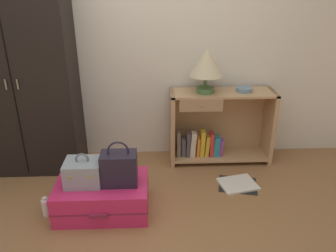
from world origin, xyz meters
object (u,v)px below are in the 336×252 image
suitcase_large (103,196)px  bottle (46,207)px  open_book_on_floor (238,184)px  bookshelf (216,127)px  train_case (83,172)px  wardrobe (21,77)px  handbag (119,168)px  table_lamp (206,64)px  bowl (244,89)px

suitcase_large → bottle: bearing=-173.2°
bottle → open_book_on_floor: (1.65, 0.36, -0.07)m
bookshelf → train_case: bookshelf is taller
wardrobe → handbag: (0.94, -0.78, -0.53)m
table_lamp → bowl: (0.39, 0.02, -0.26)m
wardrobe → open_book_on_floor: size_ratio=4.66×
wardrobe → bottle: wardrobe is taller
table_lamp → train_case: 1.49m
handbag → bottle: bearing=-176.2°
suitcase_large → train_case: bearing=-179.3°
open_book_on_floor → handbag: bearing=-162.9°
handbag → train_case: bearing=177.5°
bowl → train_case: bearing=-150.7°
suitcase_large → train_case: 0.27m
wardrobe → handbag: bearing=-39.7°
bookshelf → bottle: bearing=-149.9°
wardrobe → suitcase_large: size_ratio=2.51×
handbag → bookshelf: bearing=42.5°
suitcase_large → bottle: 0.46m
table_lamp → bowl: bearing=2.8°
bowl → handbag: size_ratio=0.44×
wardrobe → open_book_on_floor: 2.24m
suitcase_large → train_case: train_case is taller
bookshelf → bottle: size_ratio=6.09×
bookshelf → table_lamp: 0.69m
wardrobe → bottle: 1.23m
table_lamp → open_book_on_floor: (0.27, -0.48, -1.03)m
table_lamp → suitcase_large: table_lamp is taller
table_lamp → handbag: bearing=-134.0°
wardrobe → train_case: (0.65, -0.77, -0.57)m
table_lamp → train_case: table_lamp is taller
bookshelf → handbag: size_ratio=2.81×
bottle → train_case: bearing=9.4°
table_lamp → handbag: 1.29m
wardrobe → bookshelf: wardrobe is taller
table_lamp → bottle: 1.88m
wardrobe → train_case: wardrobe is taller
handbag → open_book_on_floor: 1.17m
open_book_on_floor → bottle: bearing=-167.6°
bookshelf → open_book_on_floor: bookshelf is taller
wardrobe → suitcase_large: (0.79, -0.76, -0.80)m
train_case → bottle: (-0.32, -0.05, -0.29)m
bookshelf → open_book_on_floor: size_ratio=2.59×
train_case → open_book_on_floor: (1.34, 0.31, -0.36)m
wardrobe → bookshelf: (1.86, 0.07, -0.57)m
bookshelf → bottle: (-1.52, -0.88, -0.28)m
table_lamp → wardrobe: bearing=-179.0°
bookshelf → bowl: bowl is taller
bookshelf → suitcase_large: size_ratio=1.39×
bookshelf → handbag: 1.25m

